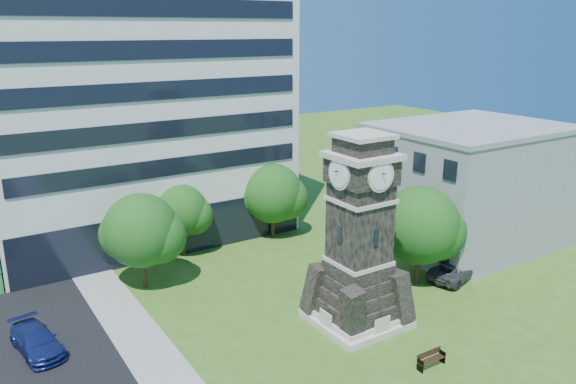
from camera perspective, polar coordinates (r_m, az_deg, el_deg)
ground at (r=34.36m, az=5.11°, el=-15.59°), size 160.00×160.00×0.00m
sidewalk at (r=34.33m, az=-13.58°, el=-15.99°), size 3.00×70.00×0.06m
clock_tower at (r=35.09m, az=7.23°, el=-5.30°), size 5.40×5.40×12.22m
office_tall at (r=51.13m, az=-15.84°, el=11.31°), size 26.20×15.11×28.60m
office_low at (r=50.73m, az=17.73°, el=0.74°), size 15.20×12.20×10.40m
car_street_north at (r=36.65m, az=-24.18°, el=-13.62°), size 2.73×5.13×1.42m
car_east_lot at (r=44.35m, az=16.68°, el=-7.53°), size 5.68×3.61×1.46m
park_bench at (r=33.43m, az=14.29°, el=-16.06°), size 1.82×0.48×0.94m
tree_nw at (r=41.21m, az=-14.59°, el=-4.00°), size 5.85×5.32×7.03m
tree_nc at (r=46.49m, az=-10.74°, el=-2.04°), size 4.74×4.31×6.04m
tree_ne at (r=49.98m, az=-1.50°, el=-0.30°), size 5.88×5.34×6.70m
tree_east at (r=41.60m, az=13.34°, el=-3.54°), size 6.26×5.69×7.35m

